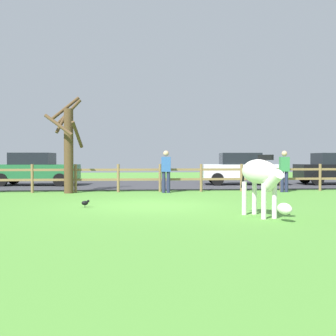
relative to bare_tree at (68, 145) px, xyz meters
The scene contains 10 objects.
ground_plane 5.84m from the bare_tree, 57.93° to the right, with size 60.00×60.00×0.00m, color #549338.
parking_asphalt 5.77m from the bare_tree, 57.51° to the left, with size 28.00×7.40×0.05m, color #38383D.
paddock_fence 3.01m from the bare_tree, ahead, with size 21.70×0.11×1.11m.
bare_tree is the anchor object (origin of this frame).
zebra 9.14m from the bare_tree, 54.59° to the right, with size 0.83×1.89×1.41m.
crow_on_grass 5.45m from the bare_tree, 77.56° to the right, with size 0.22×0.10×0.20m.
parked_car_white 8.96m from the bare_tree, 27.11° to the left, with size 4.15×2.19×1.56m.
parked_car_green 5.01m from the bare_tree, 116.04° to the left, with size 4.13×2.15×1.56m.
visitor_left_of_tree 8.52m from the bare_tree, ahead, with size 0.37×0.24×1.64m.
visitor_right_of_tree 3.88m from the bare_tree, ahead, with size 0.38×0.26×1.64m.
Camera 1 is at (-0.70, -12.32, 1.32)m, focal length 46.61 mm.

